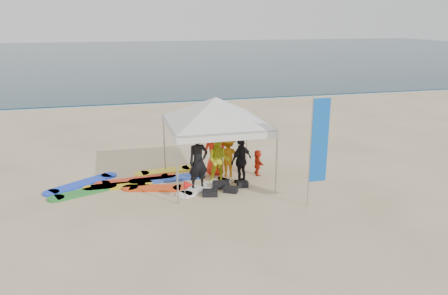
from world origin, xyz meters
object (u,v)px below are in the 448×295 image
at_px(marker_pennant, 189,185).
at_px(surfboard_spread, 139,183).
at_px(person_yellow, 219,161).
at_px(person_seated, 258,162).
at_px(feather_flag, 319,142).
at_px(person_orange_b, 215,152).
at_px(person_orange_a, 228,157).
at_px(person_black_a, 198,162).
at_px(person_black_b, 241,161).
at_px(canopy_tent, 216,97).

height_order(marker_pennant, surfboard_spread, marker_pennant).
relative_size(person_yellow, marker_pennant, 2.59).
bearing_deg(person_seated, feather_flag, -156.66).
bearing_deg(person_yellow, person_seated, 34.51).
distance_m(person_orange_b, feather_flag, 4.37).
bearing_deg(person_orange_a, feather_flag, 128.46).
bearing_deg(person_yellow, person_orange_b, 103.56).
relative_size(person_black_a, person_seated, 2.02).
bearing_deg(person_black_b, surfboard_spread, -41.71).
relative_size(person_seated, surfboard_spread, 0.15).
height_order(person_seated, surfboard_spread, person_seated).
relative_size(person_yellow, person_orange_b, 0.95).
height_order(person_seated, canopy_tent, canopy_tent).
distance_m(person_black_b, feather_flag, 3.18).
height_order(person_orange_a, surfboard_spread, person_orange_a).
height_order(person_black_a, person_yellow, person_black_a).
height_order(canopy_tent, feather_flag, canopy_tent).
height_order(person_black_b, surfboard_spread, person_black_b).
bearing_deg(person_orange_b, person_black_b, 133.29).
bearing_deg(person_black_b, feather_flag, 95.09).
bearing_deg(person_orange_a, person_black_a, 35.57).
distance_m(person_seated, surfboard_spread, 4.32).
bearing_deg(canopy_tent, person_orange_a, 20.69).
xyz_separation_m(marker_pennant, surfboard_spread, (-1.43, 1.79, -0.46)).
bearing_deg(person_black_a, canopy_tent, 20.91).
height_order(person_yellow, feather_flag, feather_flag).
distance_m(person_orange_b, canopy_tent, 2.26).
height_order(person_yellow, person_seated, person_yellow).
xyz_separation_m(person_orange_a, marker_pennant, (-1.71, -1.55, -0.32)).
height_order(person_orange_a, person_black_b, same).
xyz_separation_m(person_black_b, person_orange_b, (-0.69, 1.07, 0.06)).
relative_size(canopy_tent, surfboard_spread, 0.74).
xyz_separation_m(canopy_tent, feather_flag, (2.47, -2.77, -0.98)).
height_order(person_orange_a, person_seated, person_orange_a).
height_order(person_black_a, canopy_tent, canopy_tent).
distance_m(person_black_a, person_yellow, 0.90).
distance_m(canopy_tent, feather_flag, 3.84).
bearing_deg(feather_flag, person_orange_a, 124.15).
xyz_separation_m(person_black_a, feather_flag, (3.22, -2.20, 1.06)).
distance_m(marker_pennant, surfboard_spread, 2.34).
height_order(canopy_tent, surfboard_spread, canopy_tent).
bearing_deg(person_yellow, feather_flag, -28.65).
relative_size(person_black_a, canopy_tent, 0.42).
relative_size(person_orange_b, canopy_tent, 0.38).
bearing_deg(marker_pennant, surfboard_spread, 128.64).
height_order(feather_flag, marker_pennant, feather_flag).
xyz_separation_m(person_black_a, surfboard_spread, (-1.92, 0.99, -0.93)).
bearing_deg(person_orange_b, canopy_tent, 91.03).
xyz_separation_m(person_black_b, feather_flag, (1.66, -2.42, 1.21)).
height_order(person_black_a, feather_flag, feather_flag).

